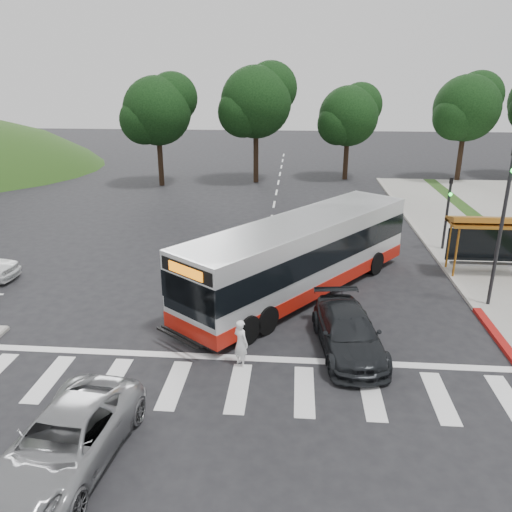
# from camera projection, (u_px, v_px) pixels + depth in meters

# --- Properties ---
(ground) EXTENTS (140.00, 140.00, 0.00)m
(ground) POSITION_uv_depth(u_px,v_px,m) (253.00, 314.00, 19.91)
(ground) COLOR black
(ground) RESTS_ON ground
(sidewalk_east) EXTENTS (4.00, 40.00, 0.12)m
(sidewalk_east) POSITION_uv_depth(u_px,v_px,m) (471.00, 253.00, 26.54)
(sidewalk_east) COLOR gray
(sidewalk_east) RESTS_ON ground
(curb_east) EXTENTS (0.30, 40.00, 0.15)m
(curb_east) POSITION_uv_depth(u_px,v_px,m) (433.00, 252.00, 26.69)
(curb_east) COLOR #9E9991
(curb_east) RESTS_ON ground
(curb_east_red) EXTENTS (0.32, 6.00, 0.15)m
(curb_east_red) POSITION_uv_depth(u_px,v_px,m) (505.00, 348.00, 17.33)
(curb_east_red) COLOR maroon
(curb_east_red) RESTS_ON ground
(crosswalk_ladder) EXTENTS (18.00, 2.60, 0.01)m
(crosswalk_ladder) POSITION_uv_depth(u_px,v_px,m) (239.00, 388.00, 15.23)
(crosswalk_ladder) COLOR silver
(crosswalk_ladder) RESTS_ON ground
(bus_shelter) EXTENTS (4.20, 1.60, 2.86)m
(bus_shelter) POSITION_uv_depth(u_px,v_px,m) (495.00, 227.00, 23.06)
(bus_shelter) COLOR #A4621B
(bus_shelter) RESTS_ON sidewalk_east
(traffic_signal_ne_tall) EXTENTS (0.18, 0.37, 6.50)m
(traffic_signal_ne_tall) POSITION_uv_depth(u_px,v_px,m) (503.00, 216.00, 19.25)
(traffic_signal_ne_tall) COLOR black
(traffic_signal_ne_tall) RESTS_ON ground
(traffic_signal_ne_short) EXTENTS (0.18, 0.37, 4.00)m
(traffic_signal_ne_short) POSITION_uv_depth(u_px,v_px,m) (448.00, 206.00, 26.28)
(traffic_signal_ne_short) COLOR black
(traffic_signal_ne_short) RESTS_ON ground
(tree_ne_a) EXTENTS (6.16, 5.74, 9.30)m
(tree_ne_a) POSITION_uv_depth(u_px,v_px,m) (468.00, 107.00, 42.78)
(tree_ne_a) COLOR black
(tree_ne_a) RESTS_ON parking_lot
(tree_north_a) EXTENTS (6.60, 6.15, 10.17)m
(tree_north_a) POSITION_uv_depth(u_px,v_px,m) (257.00, 101.00, 42.10)
(tree_north_a) COLOR black
(tree_north_a) RESTS_ON ground
(tree_north_b) EXTENTS (5.72, 5.33, 8.43)m
(tree_north_b) POSITION_uv_depth(u_px,v_px,m) (349.00, 115.00, 43.79)
(tree_north_b) COLOR black
(tree_north_b) RESTS_ON ground
(tree_north_c) EXTENTS (6.16, 5.74, 9.30)m
(tree_north_c) POSITION_uv_depth(u_px,v_px,m) (158.00, 110.00, 41.05)
(tree_north_c) COLOR black
(tree_north_c) RESTS_ON ground
(transit_bus) EXTENTS (9.96, 11.78, 3.29)m
(transit_bus) POSITION_uv_depth(u_px,v_px,m) (302.00, 257.00, 21.37)
(transit_bus) COLOR silver
(transit_bus) RESTS_ON ground
(pedestrian) EXTENTS (0.70, 0.69, 1.64)m
(pedestrian) POSITION_uv_depth(u_px,v_px,m) (241.00, 343.00, 16.17)
(pedestrian) COLOR white
(pedestrian) RESTS_ON ground
(dark_sedan) EXTENTS (2.59, 5.08, 1.41)m
(dark_sedan) POSITION_uv_depth(u_px,v_px,m) (348.00, 332.00, 17.07)
(dark_sedan) COLOR black
(dark_sedan) RESTS_ON ground
(silver_suv_south) EXTENTS (2.84, 5.24, 1.39)m
(silver_suv_south) POSITION_uv_depth(u_px,v_px,m) (66.00, 441.00, 12.00)
(silver_suv_south) COLOR #949699
(silver_suv_south) RESTS_ON ground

